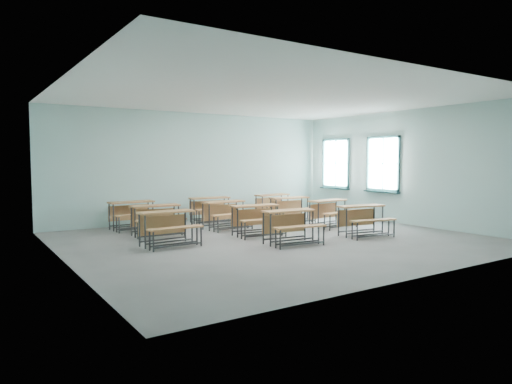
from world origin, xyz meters
TOP-DOWN VIEW (x-y plane):
  - room at (0.08, 0.03)m, footprint 9.04×8.04m
  - desk_unit_r0c1 at (-0.07, -0.67)m, footprint 1.24×0.89m
  - desk_unit_r0c2 at (2.00, -0.80)m, footprint 1.26×0.93m
  - desk_unit_r1c0 at (-2.35, 0.59)m, footprint 1.20×0.83m
  - desk_unit_r1c1 at (-0.08, 0.64)m, footprint 1.25×0.91m
  - desk_unit_r1c2 at (2.36, 0.73)m, footprint 1.24×0.90m
  - desk_unit_r2c0 at (-2.08, 1.97)m, footprint 1.21×0.85m
  - desk_unit_r2c1 at (-0.18, 1.98)m, footprint 1.22×0.87m
  - desk_unit_r2c2 at (2.03, 2.04)m, footprint 1.24×0.90m
  - desk_unit_r3c0 at (-2.23, 3.26)m, footprint 1.20×0.84m
  - desk_unit_r3c1 at (0.08, 3.29)m, footprint 1.24×0.89m
  - desk_unit_r3c2 at (2.29, 3.23)m, footprint 1.23×0.89m

SIDE VIEW (x-z plane):
  - desk_unit_r0c1 at x=-0.07m, z-range 0.13..0.85m
  - desk_unit_r0c2 at x=2.00m, z-range 0.13..0.85m
  - desk_unit_r1c0 at x=-2.35m, z-range 0.13..0.85m
  - desk_unit_r1c1 at x=-0.08m, z-range 0.13..0.85m
  - desk_unit_r1c2 at x=2.36m, z-range 0.13..0.85m
  - desk_unit_r2c0 at x=-2.08m, z-range 0.13..0.85m
  - desk_unit_r2c1 at x=-0.18m, z-range 0.13..0.85m
  - desk_unit_r2c2 at x=2.03m, z-range 0.13..0.85m
  - desk_unit_r3c0 at x=-2.23m, z-range 0.13..0.85m
  - desk_unit_r3c1 at x=0.08m, z-range 0.13..0.85m
  - desk_unit_r3c2 at x=2.29m, z-range 0.13..0.85m
  - room at x=0.08m, z-range -0.02..3.22m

